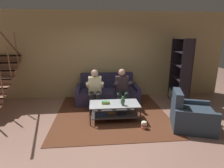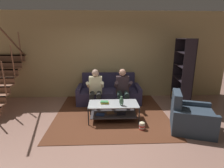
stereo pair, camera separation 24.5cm
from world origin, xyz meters
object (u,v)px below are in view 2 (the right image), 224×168
(vase, at_px, (121,101))
(bookshelf, at_px, (183,78))
(book_stack, at_px, (104,102))
(popcorn_tub, at_px, (142,126))
(couch, at_px, (109,93))
(person_seated_right, at_px, (123,87))
(coffee_table, at_px, (113,109))
(person_seated_left, at_px, (96,88))
(armchair, at_px, (190,118))

(vase, distance_m, bookshelf, 2.43)
(book_stack, relative_size, popcorn_tub, 1.12)
(couch, xyz_separation_m, vase, (0.28, -1.47, 0.26))
(person_seated_right, relative_size, coffee_table, 0.93)
(couch, relative_size, vase, 8.73)
(coffee_table, xyz_separation_m, bookshelf, (2.25, 1.13, 0.54))
(coffee_table, distance_m, vase, 0.35)
(coffee_table, relative_size, vase, 5.41)
(person_seated_left, bearing_deg, coffee_table, -59.18)
(person_seated_right, distance_m, coffee_table, 0.94)
(person_seated_right, height_order, coffee_table, person_seated_right)
(vase, bearing_deg, coffee_table, 145.69)
(couch, bearing_deg, armchair, -46.43)
(bookshelf, height_order, popcorn_tub, bookshelf)
(person_seated_right, bearing_deg, couch, 127.18)
(couch, distance_m, bookshelf, 2.40)
(coffee_table, height_order, armchair, armchair)
(person_seated_left, bearing_deg, popcorn_tub, -50.23)
(coffee_table, height_order, popcorn_tub, coffee_table)
(coffee_table, bearing_deg, vase, -34.31)
(person_seated_right, relative_size, vase, 5.03)
(person_seated_right, xyz_separation_m, bookshelf, (1.93, 0.32, 0.20))
(couch, xyz_separation_m, person_seated_right, (0.40, -0.53, 0.34))
(person_seated_right, bearing_deg, coffee_table, -111.40)
(person_seated_right, bearing_deg, person_seated_left, -179.96)
(couch, bearing_deg, vase, -79.33)
(bookshelf, height_order, armchair, bookshelf)
(armchair, bearing_deg, book_stack, 163.43)
(person_seated_left, relative_size, bookshelf, 0.57)
(person_seated_left, bearing_deg, person_seated_right, 0.04)
(bookshelf, bearing_deg, armchair, -106.86)
(couch, relative_size, popcorn_tub, 10.62)
(couch, bearing_deg, book_stack, -96.01)
(popcorn_tub, bearing_deg, person_seated_left, 129.77)
(popcorn_tub, bearing_deg, armchair, -1.55)
(person_seated_left, relative_size, book_stack, 5.42)
(vase, height_order, armchair, armchair)
(person_seated_left, height_order, book_stack, person_seated_left)
(book_stack, bearing_deg, vase, -19.52)
(armchair, relative_size, popcorn_tub, 5.87)
(person_seated_right, xyz_separation_m, book_stack, (-0.54, -0.80, -0.16))
(armchair, bearing_deg, coffee_table, 161.89)
(vase, distance_m, armchair, 1.62)
(popcorn_tub, bearing_deg, couch, 111.00)
(person_seated_left, bearing_deg, bookshelf, 6.71)
(coffee_table, height_order, book_stack, book_stack)
(person_seated_left, height_order, vase, person_seated_left)
(coffee_table, distance_m, bookshelf, 2.57)
(vase, height_order, bookshelf, bookshelf)
(couch, xyz_separation_m, book_stack, (-0.14, -1.33, 0.18))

